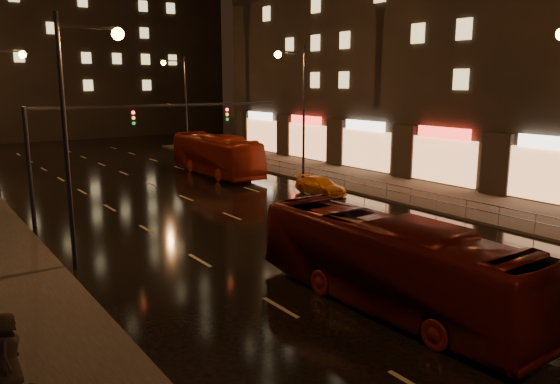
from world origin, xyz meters
The scene contains 10 objects.
ground centered at (0.00, 20.00, 0.00)m, with size 140.00×140.00×0.00m, color black.
sidewalk_right centered at (13.50, 15.00, 0.07)m, with size 7.00×70.00×0.15m, color #38332D.
building_distant centered at (4.00, 72.00, 18.00)m, with size 44.00×16.00×36.00m, color black.
traffic_signal centered at (-5.06, 20.00, 4.74)m, with size 15.31×0.32×6.20m.
railing_right centered at (10.20, 18.00, 0.90)m, with size 0.05×56.00×1.00m.
bus_red centered at (-1.98, 2.00, 1.53)m, with size 2.57×10.98×3.06m, color #56110C.
bus_curb centered at (6.00, 29.03, 1.63)m, with size 2.74×11.70×3.26m, color #9A250F.
taxi_near centered at (3.26, 2.29, 0.59)m, with size 1.39×3.46×1.18m, color #B84611.
taxi_far centered at (8.00, 17.97, 0.57)m, with size 1.61×3.95×1.15m, color orange.
pedestrian_c centered at (-13.30, 3.51, 1.11)m, with size 0.94×0.61×1.93m, color black.
Camera 1 is at (-14.80, -10.09, 7.43)m, focal length 35.00 mm.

